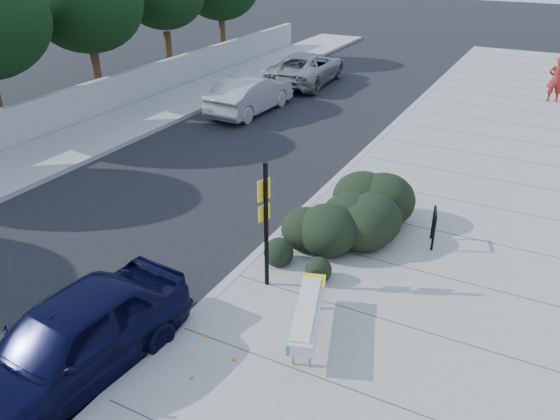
{
  "coord_description": "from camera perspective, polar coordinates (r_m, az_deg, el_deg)",
  "views": [
    {
      "loc": [
        5.48,
        -8.41,
        6.83
      ],
      "look_at": [
        0.22,
        1.73,
        1.0
      ],
      "focal_mm": 35.0,
      "sensor_mm": 36.0,
      "label": 1
    }
  ],
  "objects": [
    {
      "name": "curb_near",
      "position": [
        15.98,
        4.72,
        1.98
      ],
      "size": [
        0.22,
        50.0,
        0.17
      ],
      "primitive_type": "cube",
      "color": "#9E9E99",
      "rests_on": "ground"
    },
    {
      "name": "sedan_navy",
      "position": [
        9.96,
        -21.1,
        -12.61
      ],
      "size": [
        2.22,
        4.67,
        1.54
      ],
      "primitive_type": "imported",
      "rotation": [
        0.0,
        0.0,
        -0.09
      ],
      "color": "black",
      "rests_on": "ground"
    },
    {
      "name": "wagon_silver",
      "position": [
        23.35,
        -3.12,
        11.97
      ],
      "size": [
        1.77,
        4.71,
        1.54
      ],
      "primitive_type": "imported",
      "rotation": [
        0.0,
        0.0,
        3.11
      ],
      "color": "#A4A4A8",
      "rests_on": "ground"
    },
    {
      "name": "sidewalk_near",
      "position": [
        15.02,
        24.77,
        -2.4
      ],
      "size": [
        11.2,
        50.0,
        0.15
      ],
      "primitive_type": "cube",
      "color": "gray",
      "rests_on": "ground"
    },
    {
      "name": "bench",
      "position": [
        10.1,
        2.93,
        -10.61
      ],
      "size": [
        1.06,
        2.21,
        0.65
      ],
      "rotation": [
        0.0,
        0.0,
        0.31
      ],
      "color": "gray",
      "rests_on": "sidewalk_near"
    },
    {
      "name": "sidewalk_far",
      "position": [
        21.21,
        -19.75,
        6.87
      ],
      "size": [
        3.0,
        50.0,
        0.15
      ],
      "primitive_type": "cube",
      "color": "gray",
      "rests_on": "ground"
    },
    {
      "name": "suv_silver",
      "position": [
        28.15,
        2.78,
        14.6
      ],
      "size": [
        2.95,
        5.74,
        1.55
      ],
      "primitive_type": "imported",
      "rotation": [
        0.0,
        0.0,
        3.21
      ],
      "color": "gray",
      "rests_on": "ground"
    },
    {
      "name": "bike_rack",
      "position": [
        13.37,
        15.79,
        -1.41
      ],
      "size": [
        0.2,
        0.6,
        0.9
      ],
      "rotation": [
        0.0,
        0.0,
        0.25
      ],
      "color": "black",
      "rests_on": "sidewalk_near"
    },
    {
      "name": "pedestrian",
      "position": [
        27.22,
        26.89,
        12.11
      ],
      "size": [
        0.8,
        0.63,
        1.94
      ],
      "primitive_type": "imported",
      "rotation": [
        0.0,
        0.0,
        3.4
      ],
      "color": "maroon",
      "rests_on": "sidewalk_near"
    },
    {
      "name": "hedge",
      "position": [
        13.05,
        6.57,
        -0.3
      ],
      "size": [
        3.28,
        4.3,
        1.44
      ],
      "primitive_type": "ellipsoid",
      "rotation": [
        0.0,
        0.0,
        -0.4
      ],
      "color": "black",
      "rests_on": "sidewalk_near"
    },
    {
      "name": "ground",
      "position": [
        12.14,
        -4.71,
        -7.29
      ],
      "size": [
        120.0,
        120.0,
        0.0
      ],
      "primitive_type": "plane",
      "color": "black",
      "rests_on": "ground"
    },
    {
      "name": "tree_far_d",
      "position": [
        25.17,
        -19.56,
        19.6
      ],
      "size": [
        4.6,
        4.6,
        6.16
      ],
      "color": "#332114",
      "rests_on": "ground"
    },
    {
      "name": "curb_far",
      "position": [
        20.18,
        -16.77,
        6.35
      ],
      "size": [
        0.22,
        50.0,
        0.17
      ],
      "primitive_type": "cube",
      "color": "#9E9E99",
      "rests_on": "ground"
    },
    {
      "name": "far_wall",
      "position": [
        22.25,
        -23.11,
        9.03
      ],
      "size": [
        0.3,
        40.0,
        1.5
      ],
      "primitive_type": "cube",
      "color": "#9E9E99",
      "rests_on": "ground"
    },
    {
      "name": "sign_post",
      "position": [
        10.91,
        -1.52,
        -0.92
      ],
      "size": [
        0.16,
        0.31,
        2.78
      ],
      "rotation": [
        0.0,
        0.0,
        -0.35
      ],
      "color": "black",
      "rests_on": "sidewalk_near"
    }
  ]
}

